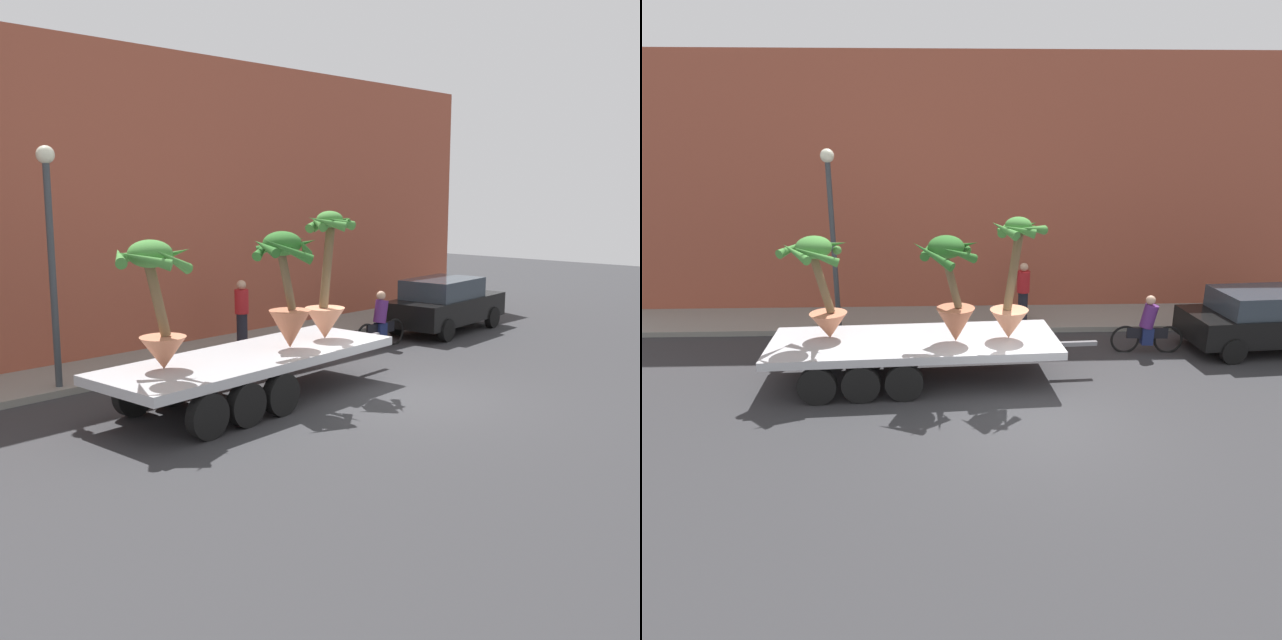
{
  "view_description": "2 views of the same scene",
  "coord_description": "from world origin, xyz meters",
  "views": [
    {
      "loc": [
        -11.87,
        -8.86,
        4.11
      ],
      "look_at": [
        -0.08,
        2.34,
        1.3
      ],
      "focal_mm": 42.19,
      "sensor_mm": 36.0,
      "label": 1
    },
    {
      "loc": [
        -1.83,
        -9.98,
        5.39
      ],
      "look_at": [
        -1.38,
        2.11,
        1.36
      ],
      "focal_mm": 31.87,
      "sensor_mm": 36.0,
      "label": 2
    }
  ],
  "objects": [
    {
      "name": "flatbed_trailer",
      "position": [
        -2.72,
        1.93,
        0.77
      ],
      "size": [
        7.44,
        2.58,
        0.98
      ],
      "color": "#B7BABF",
      "rests_on": "ground"
    },
    {
      "name": "building_facade",
      "position": [
        0.0,
        7.8,
        3.78
      ],
      "size": [
        24.0,
        1.2,
        7.56
      ],
      "primitive_type": "cube",
      "color": "#9E4C38",
      "rests_on": "ground"
    },
    {
      "name": "cyclist",
      "position": [
        3.39,
        3.43,
        0.67
      ],
      "size": [
        1.84,
        0.36,
        1.54
      ],
      "color": "black",
      "rests_on": "ground"
    },
    {
      "name": "potted_palm_front",
      "position": [
        -0.28,
        1.95,
        2.17
      ],
      "size": [
        1.27,
        1.15,
        2.71
      ],
      "color": "tan",
      "rests_on": "flatbed_trailer"
    },
    {
      "name": "ground_plane",
      "position": [
        0.0,
        0.0,
        0.0
      ],
      "size": [
        60.0,
        60.0,
        0.0
      ],
      "primitive_type": "plane",
      "color": "#2D2D30"
    },
    {
      "name": "pedestrian_near_gate",
      "position": [
        0.51,
        5.68,
        1.04
      ],
      "size": [
        0.36,
        0.36,
        1.71
      ],
      "color": "black",
      "rests_on": "sidewalk"
    },
    {
      "name": "street_lamp",
      "position": [
        -4.74,
        5.3,
        3.23
      ],
      "size": [
        0.36,
        0.36,
        4.83
      ],
      "color": "#383D42",
      "rests_on": "sidewalk"
    },
    {
      "name": "sidewalk",
      "position": [
        0.0,
        6.1,
        0.07
      ],
      "size": [
        24.0,
        2.2,
        0.15
      ],
      "primitive_type": "cube",
      "color": "gray",
      "rests_on": "ground"
    },
    {
      "name": "potted_palm_middle",
      "position": [
        -4.46,
        2.12,
        2.23
      ],
      "size": [
        1.51,
        1.49,
        2.31
      ],
      "color": "#C17251",
      "rests_on": "flatbed_trailer"
    },
    {
      "name": "potted_palm_rear",
      "position": [
        -1.62,
        1.8,
        2.18
      ],
      "size": [
        1.52,
        1.56,
        2.35
      ],
      "color": "#B26647",
      "rests_on": "flatbed_trailer"
    },
    {
      "name": "parked_car",
      "position": [
        6.5,
        3.53,
        0.83
      ],
      "size": [
        4.39,
        2.12,
        1.58
      ],
      "color": "black",
      "rests_on": "ground"
    }
  ]
}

